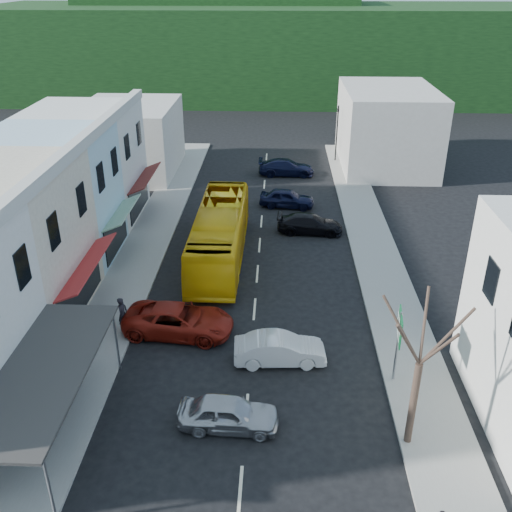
{
  "coord_description": "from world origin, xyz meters",
  "views": [
    {
      "loc": [
        1.12,
        -22.15,
        16.38
      ],
      "look_at": [
        0.0,
        6.0,
        2.2
      ],
      "focal_mm": 40.0,
      "sensor_mm": 36.0,
      "label": 1
    }
  ],
  "objects": [
    {
      "name": "ground",
      "position": [
        0.0,
        0.0,
        0.0
      ],
      "size": [
        120.0,
        120.0,
        0.0
      ],
      "primitive_type": "plane",
      "color": "black",
      "rests_on": "ground"
    },
    {
      "name": "sidewalk_left",
      "position": [
        -7.5,
        10.0,
        0.07
      ],
      "size": [
        3.0,
        52.0,
        0.15
      ],
      "primitive_type": "cube",
      "color": "gray",
      "rests_on": "ground"
    },
    {
      "name": "sidewalk_right",
      "position": [
        7.5,
        10.0,
        0.07
      ],
      "size": [
        3.0,
        52.0,
        0.15
      ],
      "primitive_type": "cube",
      "color": "gray",
      "rests_on": "ground"
    },
    {
      "name": "shopfront_row",
      "position": [
        -12.49,
        5.0,
        4.0
      ],
      "size": [
        8.25,
        30.0,
        8.0
      ],
      "color": "silver",
      "rests_on": "ground"
    },
    {
      "name": "distant_block_left",
      "position": [
        -12.0,
        27.0,
        3.0
      ],
      "size": [
        8.0,
        10.0,
        6.0
      ],
      "primitive_type": "cube",
      "color": "#B7B2A8",
      "rests_on": "ground"
    },
    {
      "name": "distant_block_right",
      "position": [
        11.0,
        30.0,
        3.5
      ],
      "size": [
        8.0,
        12.0,
        7.0
      ],
      "primitive_type": "cube",
      "color": "#B7B2A8",
      "rests_on": "ground"
    },
    {
      "name": "hillside",
      "position": [
        -1.45,
        65.09,
        6.73
      ],
      "size": [
        80.0,
        26.0,
        14.0
      ],
      "color": "black",
      "rests_on": "ground"
    },
    {
      "name": "bus",
      "position": [
        -2.42,
        9.98,
        1.55
      ],
      "size": [
        2.59,
        11.62,
        3.1
      ],
      "primitive_type": "imported",
      "rotation": [
        0.0,
        0.0,
        -0.01
      ],
      "color": "yellow",
      "rests_on": "ground"
    },
    {
      "name": "car_silver",
      "position": [
        -0.65,
        -4.88,
        0.7
      ],
      "size": [
        4.48,
        2.0,
        1.4
      ],
      "primitive_type": "imported",
      "rotation": [
        0.0,
        0.0,
        1.52
      ],
      "color": "#B0B0B4",
      "rests_on": "ground"
    },
    {
      "name": "car_white",
      "position": [
        1.36,
        -0.56,
        0.7
      ],
      "size": [
        4.51,
        2.08,
        1.4
      ],
      "primitive_type": "imported",
      "rotation": [
        0.0,
        0.0,
        1.64
      ],
      "color": "silver",
      "rests_on": "ground"
    },
    {
      "name": "car_red",
      "position": [
        -3.68,
        1.58,
        0.7
      ],
      "size": [
        4.78,
        2.38,
        1.4
      ],
      "primitive_type": "imported",
      "rotation": [
        0.0,
        0.0,
        1.46
      ],
      "color": "maroon",
      "rests_on": "ground"
    },
    {
      "name": "car_black_near",
      "position": [
        3.41,
        14.17,
        0.7
      ],
      "size": [
        4.62,
        2.16,
        1.4
      ],
      "primitive_type": "imported",
      "rotation": [
        0.0,
        0.0,
        1.5
      ],
      "color": "black",
      "rests_on": "ground"
    },
    {
      "name": "car_navy_mid",
      "position": [
        1.86,
        18.92,
        0.7
      ],
      "size": [
        4.6,
        2.35,
        1.4
      ],
      "primitive_type": "imported",
      "rotation": [
        0.0,
        0.0,
        1.44
      ],
      "color": "black",
      "rests_on": "ground"
    },
    {
      "name": "car_navy_far",
      "position": [
        1.87,
        26.57,
        0.7
      ],
      "size": [
        4.5,
        1.85,
        1.4
      ],
      "primitive_type": "imported",
      "rotation": [
        0.0,
        0.0,
        1.57
      ],
      "color": "black",
      "rests_on": "ground"
    },
    {
      "name": "pedestrian_left",
      "position": [
        -6.5,
        1.67,
        1.0
      ],
      "size": [
        0.53,
        0.68,
        1.7
      ],
      "primitive_type": "imported",
      "rotation": [
        0.0,
        0.0,
        1.33
      ],
      "color": "black",
      "rests_on": "sidewalk_left"
    },
    {
      "name": "direction_sign",
      "position": [
        6.4,
        -1.79,
        1.81
      ],
      "size": [
        0.6,
        1.67,
        3.62
      ],
      "primitive_type": null,
      "rotation": [
        0.0,
        0.0,
        -0.13
      ],
      "color": "#0A5528",
      "rests_on": "ground"
    },
    {
      "name": "street_tree",
      "position": [
        6.3,
        -5.51,
        3.79
      ],
      "size": [
        3.26,
        3.26,
        7.59
      ],
      "primitive_type": null,
      "rotation": [
        0.0,
        0.0,
        -0.19
      ],
      "color": "#3C2C23",
      "rests_on": "ground"
    },
    {
      "name": "traffic_signal",
      "position": [
        6.57,
        30.73,
        2.65
      ],
      "size": [
        0.59,
        1.09,
        5.3
      ],
      "primitive_type": null,
      "rotation": [
        0.0,
        0.0,
        3.17
      ],
      "color": "black",
      "rests_on": "ground"
    }
  ]
}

